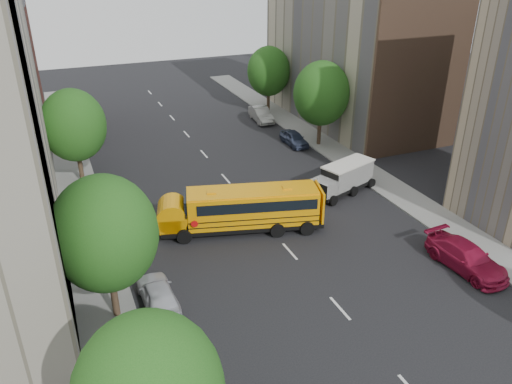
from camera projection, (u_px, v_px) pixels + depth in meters
ground at (277, 236)px, 33.10m from camera, size 120.00×120.00×0.00m
sidewalk_left at (89, 234)px, 33.21m from camera, size 3.00×80.00×0.12m
sidewalk_right at (377, 179)px, 41.22m from camera, size 3.00×80.00×0.12m
lane_markings at (226, 179)px, 41.38m from camera, size 0.15×64.00×0.01m
building_right_far at (354, 36)px, 51.97m from camera, size 10.00×22.00×18.00m
building_right_sidewall at (424, 54)px, 42.86m from camera, size 10.10×0.30×18.00m
street_tree_1 at (105, 234)px, 23.78m from camera, size 5.12×5.12×7.90m
street_tree_2 at (74, 125)px, 38.74m from camera, size 4.99×4.99×7.71m
street_tree_4 at (321, 94)px, 46.29m from camera, size 5.25×5.25×8.10m
street_tree_5 at (269, 71)px, 56.39m from camera, size 4.86×4.86×7.51m
school_bus at (241, 208)px, 33.15m from camera, size 10.98×5.15×3.03m
safari_truck at (344, 178)px, 38.57m from camera, size 5.82×3.56×2.36m
parked_car_0 at (158, 294)px, 26.39m from camera, size 1.79×4.33×1.47m
parked_car_1 at (113, 189)px, 38.18m from camera, size 1.59×3.95×1.28m
parked_car_2 at (89, 128)px, 51.03m from camera, size 2.66×4.96×1.32m
parked_car_3 at (466, 257)px, 29.47m from camera, size 2.52×5.47×1.55m
parked_car_4 at (294, 138)px, 48.23m from camera, size 1.61×3.97×1.35m
parked_car_5 at (261, 114)px, 54.90m from camera, size 2.02×4.78×1.54m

